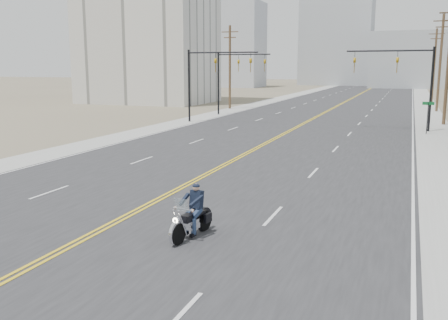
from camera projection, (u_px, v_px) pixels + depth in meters
ground_plane at (93, 235)px, 16.24m from camera, size 400.00×400.00×0.00m
road at (348, 100)px, 80.71m from camera, size 20.00×200.00×0.01m
sidewalk_left at (279, 99)px, 84.65m from camera, size 3.00×200.00×0.01m
sidewalk_right at (424, 102)px, 76.77m from camera, size 3.00×200.00×0.01m
traffic_mast_left at (208, 71)px, 47.88m from camera, size 7.10×0.26×7.00m
traffic_mast_right at (406, 72)px, 41.72m from camera, size 7.10×0.26×7.00m
traffic_mast_far at (232, 71)px, 55.37m from camera, size 6.10×0.26×7.00m
street_sign at (428, 112)px, 39.83m from camera, size 0.90×0.06×2.62m
utility_pole_c at (448, 63)px, 45.89m from camera, size 2.20×0.30×11.00m
utility_pole_d at (440, 61)px, 59.66m from camera, size 2.20×0.30×11.50m
utility_pole_e at (434, 64)px, 75.37m from camera, size 2.20×0.30×11.00m
utility_pole_left at (230, 66)px, 63.72m from camera, size 2.20×0.30×10.50m
apartment_block at (147, 1)px, 73.73m from camera, size 18.00×14.00×30.00m
haze_bldg_a at (235, 45)px, 132.13m from camera, size 14.00×12.00×22.00m
haze_bldg_b at (407, 60)px, 127.34m from camera, size 18.00×14.00×14.00m
haze_bldg_d at (337, 40)px, 146.90m from camera, size 20.00×15.00×26.00m
haze_bldg_f at (205, 58)px, 151.64m from camera, size 12.00×12.00×16.00m
motorcyclist at (191, 212)px, 15.81m from camera, size 1.27×2.31×1.71m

